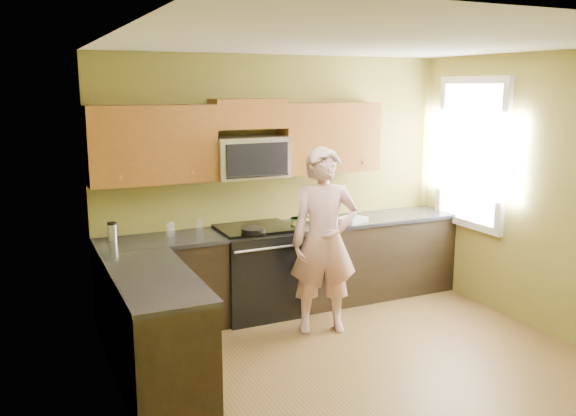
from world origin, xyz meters
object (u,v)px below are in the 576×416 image
microwave (250,177)px  woman (324,241)px  stove (256,271)px  butter_tub (297,225)px  travel_mug (113,242)px  frying_pan (253,233)px

microwave → woman: 1.06m
stove → microwave: 0.98m
woman → butter_tub: woman is taller
woman → travel_mug: 2.02m
travel_mug → butter_tub: bearing=-3.4°
butter_tub → travel_mug: travel_mug is taller
frying_pan → microwave: bearing=65.4°
microwave → butter_tub: 0.72m
microwave → travel_mug: microwave is taller
frying_pan → butter_tub: frying_pan is taller
woman → frying_pan: 0.71m
frying_pan → woman: bearing=-43.5°
travel_mug → frying_pan: bearing=-15.6°
stove → travel_mug: 1.49m
butter_tub → stove: bearing=-179.4°
microwave → woman: size_ratio=0.42×
microwave → stove: bearing=-90.0°
butter_tub → microwave: bearing=165.9°
stove → microwave: (0.00, 0.12, 0.97)m
woman → travel_mug: bearing=174.5°
microwave → frying_pan: bearing=-107.8°
microwave → woman: woman is taller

